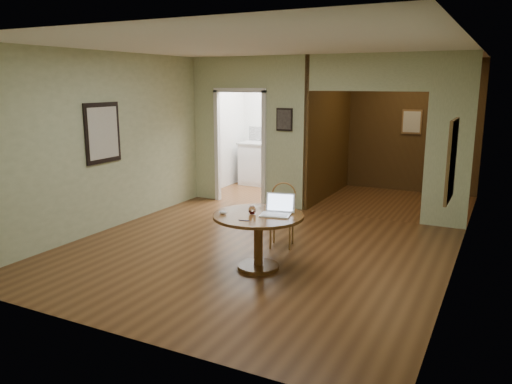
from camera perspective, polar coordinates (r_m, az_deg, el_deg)
The scene contains 11 objects.
floor at distance 6.73m, azimuth -0.75°, elevation -7.01°, with size 5.00×5.00×0.00m, color #4E2D16.
room_shell at distance 9.42m, azimuth 5.50°, elevation 6.56°, with size 5.20×7.50×5.00m.
dining_table at distance 6.05m, azimuth 0.26°, elevation -4.21°, with size 1.10×1.10×0.69m.
chair at distance 6.93m, azimuth 3.06°, elevation -2.19°, with size 0.46×0.46×0.89m.
open_laptop at distance 6.00m, azimuth 2.50°, elevation -1.97°, with size 0.40×0.38×0.25m.
closed_laptop at distance 6.12m, azimuth 2.31°, elevation -2.17°, with size 0.30×0.19×0.02m, color silver.
mouse at distance 6.02m, azimuth -3.81°, elevation -2.35°, with size 0.10×0.06×0.04m, color white.
wine_glass at distance 6.00m, azimuth -0.44°, elevation -2.07°, with size 0.10×0.10×0.11m, color white, non-canonical shape.
pen at distance 5.74m, azimuth -1.38°, elevation -3.26°, with size 0.01×0.01×0.13m, color navy.
kitchen_cabinet at distance 10.87m, azimuth 3.22°, elevation 3.05°, with size 2.06×0.60×0.94m.
grocery_bag at distance 10.58m, azimuth 5.98°, elevation 6.22°, with size 0.34×0.29×0.34m, color beige.
Camera 1 is at (2.95, -5.62, 2.24)m, focal length 35.00 mm.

